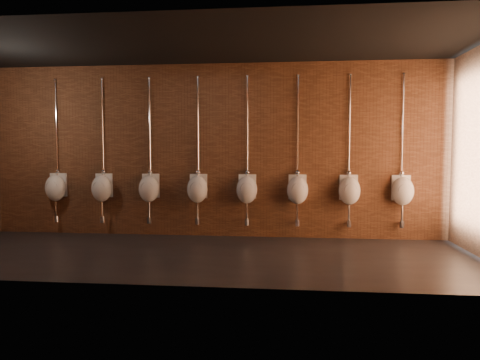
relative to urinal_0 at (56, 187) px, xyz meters
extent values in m
plane|color=black|center=(3.02, -1.36, -0.91)|extent=(8.50, 8.50, 0.00)
cube|color=black|center=(3.02, -1.36, 2.29)|extent=(8.50, 3.00, 0.04)
cube|color=brown|center=(3.02, 0.14, 0.69)|extent=(8.50, 0.04, 3.20)
cube|color=brown|center=(3.02, -2.86, 0.69)|extent=(8.50, 0.04, 3.20)
ellipsoid|color=white|center=(0.00, -0.01, -0.02)|extent=(0.39, 0.34, 0.50)
cube|color=white|center=(0.00, 0.12, 0.03)|extent=(0.33, 0.05, 0.45)
cylinder|color=#A4A4A4|center=(0.00, -0.14, 0.01)|extent=(0.22, 0.03, 0.22)
cylinder|color=silver|center=(0.00, 0.10, 1.14)|extent=(0.03, 0.03, 1.81)
sphere|color=silver|center=(0.00, 0.09, 0.30)|extent=(0.09, 0.09, 0.09)
cylinder|color=silver|center=(0.00, 0.10, 2.04)|extent=(0.06, 0.06, 0.01)
cylinder|color=silver|center=(0.00, -0.01, -0.38)|extent=(0.04, 0.04, 0.34)
cylinder|color=silver|center=(0.00, -0.01, -0.61)|extent=(0.09, 0.09, 0.12)
cylinder|color=silver|center=(0.00, 0.07, -0.61)|extent=(0.04, 0.17, 0.04)
ellipsoid|color=white|center=(0.92, -0.01, -0.02)|extent=(0.39, 0.34, 0.50)
cube|color=white|center=(0.92, 0.12, 0.03)|extent=(0.33, 0.05, 0.45)
cylinder|color=#A4A4A4|center=(0.92, -0.14, 0.01)|extent=(0.22, 0.03, 0.22)
cylinder|color=silver|center=(0.92, 0.10, 1.14)|extent=(0.03, 0.03, 1.81)
sphere|color=silver|center=(0.92, 0.09, 0.30)|extent=(0.09, 0.09, 0.09)
cylinder|color=silver|center=(0.92, 0.10, 2.04)|extent=(0.06, 0.06, 0.01)
cylinder|color=silver|center=(0.92, -0.01, -0.38)|extent=(0.04, 0.04, 0.34)
cylinder|color=silver|center=(0.92, -0.01, -0.61)|extent=(0.09, 0.09, 0.12)
cylinder|color=silver|center=(0.92, 0.07, -0.61)|extent=(0.04, 0.17, 0.04)
ellipsoid|color=white|center=(1.84, -0.01, -0.02)|extent=(0.39, 0.34, 0.50)
cube|color=white|center=(1.84, 0.12, 0.03)|extent=(0.33, 0.05, 0.45)
cylinder|color=#A4A4A4|center=(1.84, -0.14, 0.01)|extent=(0.22, 0.03, 0.22)
cylinder|color=silver|center=(1.84, 0.10, 1.14)|extent=(0.03, 0.03, 1.81)
sphere|color=silver|center=(1.84, 0.09, 0.30)|extent=(0.09, 0.09, 0.09)
cylinder|color=silver|center=(1.84, 0.10, 2.04)|extent=(0.06, 0.06, 0.01)
cylinder|color=silver|center=(1.84, -0.01, -0.38)|extent=(0.04, 0.04, 0.34)
cylinder|color=silver|center=(1.84, -0.01, -0.61)|extent=(0.09, 0.09, 0.12)
cylinder|color=silver|center=(1.84, 0.07, -0.61)|extent=(0.04, 0.17, 0.04)
ellipsoid|color=white|center=(2.75, -0.01, -0.02)|extent=(0.39, 0.34, 0.50)
cube|color=white|center=(2.75, 0.12, 0.03)|extent=(0.33, 0.05, 0.45)
cylinder|color=#A4A4A4|center=(2.75, -0.14, 0.01)|extent=(0.22, 0.03, 0.22)
cylinder|color=silver|center=(2.75, 0.10, 1.14)|extent=(0.03, 0.03, 1.81)
sphere|color=silver|center=(2.75, 0.09, 0.30)|extent=(0.09, 0.09, 0.09)
cylinder|color=silver|center=(2.75, 0.10, 2.04)|extent=(0.06, 0.06, 0.01)
cylinder|color=silver|center=(2.75, -0.01, -0.38)|extent=(0.04, 0.04, 0.34)
cylinder|color=silver|center=(2.75, -0.01, -0.61)|extent=(0.09, 0.09, 0.12)
cylinder|color=silver|center=(2.75, 0.07, -0.61)|extent=(0.04, 0.17, 0.04)
ellipsoid|color=white|center=(3.67, -0.01, -0.02)|extent=(0.39, 0.34, 0.50)
cube|color=white|center=(3.67, 0.12, 0.03)|extent=(0.33, 0.05, 0.45)
cylinder|color=#A4A4A4|center=(3.67, -0.14, 0.01)|extent=(0.22, 0.03, 0.22)
cylinder|color=silver|center=(3.67, 0.10, 1.14)|extent=(0.03, 0.03, 1.81)
sphere|color=silver|center=(3.67, 0.09, 0.30)|extent=(0.09, 0.09, 0.09)
cylinder|color=silver|center=(3.67, 0.10, 2.04)|extent=(0.06, 0.06, 0.01)
cylinder|color=silver|center=(3.67, -0.01, -0.38)|extent=(0.04, 0.04, 0.34)
cylinder|color=silver|center=(3.67, -0.01, -0.61)|extent=(0.09, 0.09, 0.12)
cylinder|color=silver|center=(3.67, 0.07, -0.61)|extent=(0.04, 0.17, 0.04)
ellipsoid|color=white|center=(4.59, -0.01, -0.02)|extent=(0.39, 0.34, 0.50)
cube|color=white|center=(4.59, 0.12, 0.03)|extent=(0.33, 0.05, 0.45)
cylinder|color=#A4A4A4|center=(4.59, -0.14, 0.01)|extent=(0.22, 0.03, 0.22)
cylinder|color=silver|center=(4.59, 0.10, 1.14)|extent=(0.03, 0.03, 1.81)
sphere|color=silver|center=(4.59, 0.09, 0.30)|extent=(0.09, 0.09, 0.09)
cylinder|color=silver|center=(4.59, 0.10, 2.04)|extent=(0.06, 0.06, 0.01)
cylinder|color=silver|center=(4.59, -0.01, -0.38)|extent=(0.04, 0.04, 0.34)
cylinder|color=silver|center=(4.59, -0.01, -0.61)|extent=(0.09, 0.09, 0.12)
cylinder|color=silver|center=(4.59, 0.07, -0.61)|extent=(0.04, 0.17, 0.04)
ellipsoid|color=white|center=(5.51, -0.01, -0.02)|extent=(0.39, 0.34, 0.50)
cube|color=white|center=(5.51, 0.12, 0.03)|extent=(0.33, 0.05, 0.45)
cylinder|color=#A4A4A4|center=(5.51, -0.14, 0.01)|extent=(0.22, 0.03, 0.22)
cylinder|color=silver|center=(5.51, 0.10, 1.14)|extent=(0.03, 0.03, 1.81)
sphere|color=silver|center=(5.51, 0.09, 0.30)|extent=(0.09, 0.09, 0.09)
cylinder|color=silver|center=(5.51, 0.10, 2.04)|extent=(0.06, 0.06, 0.01)
cylinder|color=silver|center=(5.51, -0.01, -0.38)|extent=(0.04, 0.04, 0.34)
cylinder|color=silver|center=(5.51, -0.01, -0.61)|extent=(0.09, 0.09, 0.12)
cylinder|color=silver|center=(5.51, 0.07, -0.61)|extent=(0.04, 0.17, 0.04)
ellipsoid|color=white|center=(6.42, -0.01, -0.02)|extent=(0.39, 0.34, 0.50)
cube|color=white|center=(6.42, 0.12, 0.03)|extent=(0.33, 0.05, 0.45)
cylinder|color=#A4A4A4|center=(6.42, -0.14, 0.01)|extent=(0.22, 0.03, 0.22)
cylinder|color=silver|center=(6.42, 0.10, 1.14)|extent=(0.03, 0.03, 1.81)
sphere|color=silver|center=(6.42, 0.09, 0.30)|extent=(0.09, 0.09, 0.09)
cylinder|color=silver|center=(6.42, 0.10, 2.04)|extent=(0.06, 0.06, 0.01)
cylinder|color=silver|center=(6.42, -0.01, -0.38)|extent=(0.04, 0.04, 0.34)
cylinder|color=silver|center=(6.42, -0.01, -0.61)|extent=(0.09, 0.09, 0.12)
cylinder|color=silver|center=(6.42, 0.07, -0.61)|extent=(0.04, 0.17, 0.04)
camera|label=1|loc=(4.32, -7.74, 0.70)|focal=32.00mm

